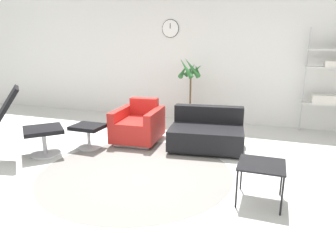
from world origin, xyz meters
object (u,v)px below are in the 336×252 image
(lounge_chair, at_px, (14,115))
(side_table, at_px, (261,167))
(couch_low, at_px, (207,134))
(armchair_red, at_px, (139,126))
(potted_plant, at_px, (190,96))
(ottoman, at_px, (88,131))

(lounge_chair, xyz_separation_m, side_table, (3.39, -0.11, -0.27))
(couch_low, bearing_deg, armchair_red, -5.03)
(side_table, relative_size, potted_plant, 0.34)
(ottoman, relative_size, couch_low, 0.39)
(lounge_chair, height_order, armchair_red, lounge_chair)
(lounge_chair, height_order, potted_plant, potted_plant)
(ottoman, distance_m, side_table, 2.81)
(lounge_chair, xyz_separation_m, couch_low, (2.48, 1.40, -0.43))
(side_table, bearing_deg, armchair_red, 145.03)
(couch_low, distance_m, side_table, 1.77)
(potted_plant, bearing_deg, armchair_red, -111.24)
(lounge_chair, bearing_deg, ottoman, 90.00)
(lounge_chair, bearing_deg, couch_low, 73.17)
(lounge_chair, relative_size, side_table, 2.41)
(side_table, bearing_deg, lounge_chair, 178.15)
(armchair_red, height_order, potted_plant, potted_plant)
(couch_low, xyz_separation_m, side_table, (0.91, -1.51, 0.15))
(couch_low, height_order, potted_plant, potted_plant)
(couch_low, bearing_deg, side_table, 113.34)
(armchair_red, height_order, side_table, armchair_red)
(couch_low, bearing_deg, ottoman, 12.86)
(lounge_chair, bearing_deg, side_table, 41.87)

